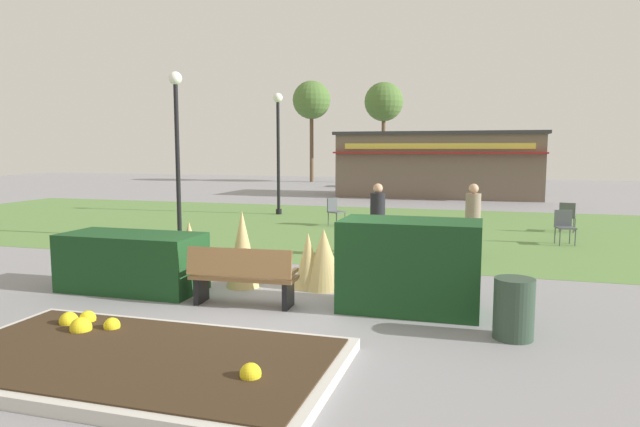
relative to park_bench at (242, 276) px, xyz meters
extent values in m
plane|color=gray|center=(0.63, 0.13, -0.48)|extent=(80.00, 80.00, 0.00)
cube|color=#5B8442|center=(0.63, 9.30, -0.48)|extent=(36.00, 12.00, 0.01)
cube|color=beige|center=(-0.13, -2.65, -0.41)|extent=(4.64, 2.57, 0.14)
cube|color=#382819|center=(-0.13, -2.65, -0.34)|extent=(4.40, 2.33, 0.04)
sphere|color=yellow|center=(1.38, -2.88, -0.29)|extent=(0.23, 0.23, 0.23)
sphere|color=yellow|center=(-1.30, -2.13, -0.29)|extent=(0.28, 0.28, 0.28)
sphere|color=yellow|center=(-1.65, -1.93, -0.29)|extent=(0.25, 0.25, 0.25)
sphere|color=yellow|center=(-0.97, -1.94, -0.29)|extent=(0.21, 0.21, 0.21)
sphere|color=yellow|center=(-1.48, -1.77, -0.29)|extent=(0.22, 0.22, 0.22)
cube|color=olive|center=(0.00, 0.07, -0.03)|extent=(1.73, 0.59, 0.06)
cube|color=olive|center=(0.01, -0.15, 0.25)|extent=(1.70, 0.24, 0.44)
cube|color=black|center=(-0.73, 0.02, -0.26)|extent=(0.11, 0.44, 0.45)
cube|color=black|center=(0.72, 0.12, -0.26)|extent=(0.11, 0.44, 0.45)
cube|color=olive|center=(-0.81, 0.01, 0.09)|extent=(0.09, 0.44, 0.06)
cube|color=olive|center=(0.80, 0.12, 0.09)|extent=(0.09, 0.44, 0.06)
cube|color=#19421E|center=(-2.27, 0.38, 0.02)|extent=(2.46, 1.10, 1.00)
cube|color=#19421E|center=(2.55, 0.53, 0.22)|extent=(2.10, 1.10, 1.40)
cone|color=tan|center=(0.92, 1.45, 0.06)|extent=(0.75, 0.75, 1.08)
cone|color=tan|center=(-0.50, 1.14, 0.21)|extent=(0.59, 0.59, 1.39)
cone|color=tan|center=(-1.93, 1.79, 0.05)|extent=(0.60, 0.60, 1.06)
cone|color=tan|center=(0.65, 1.38, 0.02)|extent=(0.53, 0.53, 1.01)
cylinder|color=black|center=(-4.45, 5.70, -0.38)|extent=(0.22, 0.22, 0.20)
cylinder|color=black|center=(-4.45, 5.70, 1.62)|extent=(0.12, 0.12, 4.19)
sphere|color=white|center=(-4.45, 5.70, 3.87)|extent=(0.36, 0.36, 0.36)
cylinder|color=black|center=(-3.86, 11.93, -0.38)|extent=(0.22, 0.22, 0.20)
cylinder|color=black|center=(-3.86, 11.93, 1.62)|extent=(0.12, 0.12, 4.19)
sphere|color=white|center=(-3.86, 11.93, 3.87)|extent=(0.36, 0.36, 0.36)
cylinder|color=#2D4233|center=(4.03, -0.41, -0.08)|extent=(0.52, 0.52, 0.80)
cube|color=#6B5B4C|center=(1.30, 21.81, 1.10)|extent=(10.04, 3.98, 3.17)
cube|color=#333338|center=(1.30, 21.81, 2.77)|extent=(10.34, 4.28, 0.16)
cube|color=maroon|center=(1.30, 19.64, 1.80)|extent=(10.14, 0.36, 0.08)
cube|color=#D8CC4C|center=(1.30, 19.80, 2.12)|extent=(9.04, 0.04, 0.28)
cube|color=#4C5156|center=(5.65, 7.57, -0.03)|extent=(0.52, 0.52, 0.04)
cube|color=#4C5156|center=(5.61, 7.77, 0.19)|extent=(0.44, 0.13, 0.44)
cylinder|color=#4C5156|center=(5.51, 7.35, -0.26)|extent=(0.03, 0.03, 0.45)
cylinder|color=#4C5156|center=(5.88, 7.43, -0.26)|extent=(0.03, 0.03, 0.45)
cylinder|color=#4C5156|center=(5.43, 7.72, -0.26)|extent=(0.03, 0.03, 0.45)
cylinder|color=#4C5156|center=(5.80, 7.80, -0.26)|extent=(0.03, 0.03, 0.45)
cube|color=#4C5156|center=(6.03, 10.09, -0.03)|extent=(0.53, 0.53, 0.04)
cube|color=#4C5156|center=(5.98, 9.89, 0.19)|extent=(0.44, 0.14, 0.44)
cylinder|color=#4C5156|center=(6.26, 10.23, -0.26)|extent=(0.03, 0.03, 0.45)
cylinder|color=#4C5156|center=(5.89, 10.32, -0.26)|extent=(0.03, 0.03, 0.45)
cylinder|color=#4C5156|center=(6.17, 9.86, -0.26)|extent=(0.03, 0.03, 0.45)
cylinder|color=#4C5156|center=(5.80, 9.95, -0.26)|extent=(0.03, 0.03, 0.45)
cube|color=#4C5156|center=(-0.93, 9.42, -0.03)|extent=(0.60, 0.60, 0.04)
cube|color=#4C5156|center=(-1.10, 9.52, 0.19)|extent=(0.25, 0.41, 0.44)
cylinder|color=#4C5156|center=(-0.85, 9.16, -0.26)|extent=(0.03, 0.03, 0.45)
cylinder|color=#4C5156|center=(-0.67, 9.50, -0.26)|extent=(0.03, 0.03, 0.45)
cylinder|color=#4C5156|center=(-1.19, 9.34, -0.26)|extent=(0.03, 0.03, 0.45)
cylinder|color=#4C5156|center=(-1.00, 9.68, -0.26)|extent=(0.03, 0.03, 0.45)
cylinder|color=#23232D|center=(3.38, 5.15, -0.06)|extent=(0.28, 0.28, 0.85)
cylinder|color=gray|center=(3.38, 5.15, 0.68)|extent=(0.34, 0.34, 0.62)
sphere|color=tan|center=(3.38, 5.15, 1.10)|extent=(0.22, 0.22, 0.22)
cylinder|color=#23232D|center=(1.29, 4.64, -0.06)|extent=(0.28, 0.28, 0.85)
cylinder|color=black|center=(1.29, 4.64, 0.68)|extent=(0.34, 0.34, 0.62)
sphere|color=tan|center=(1.29, 4.64, 1.10)|extent=(0.22, 0.22, 0.22)
cube|color=#2D6638|center=(-2.79, 28.20, 0.07)|extent=(4.35, 2.18, 0.60)
cube|color=black|center=(-2.94, 28.19, 0.50)|extent=(2.45, 1.79, 0.44)
cylinder|color=black|center=(-1.58, 29.24, -0.16)|extent=(0.66, 0.28, 0.64)
cylinder|color=black|center=(-1.41, 27.40, -0.16)|extent=(0.66, 0.28, 0.64)
cylinder|color=black|center=(-4.17, 29.00, -0.16)|extent=(0.66, 0.28, 0.64)
cylinder|color=black|center=(-4.00, 27.16, -0.16)|extent=(0.66, 0.28, 0.64)
cylinder|color=brown|center=(-8.85, 32.29, 2.00)|extent=(0.28, 0.28, 4.95)
sphere|color=#4C7233|center=(-8.85, 32.29, 5.57)|extent=(2.80, 2.80, 2.80)
cylinder|color=brown|center=(-3.56, 32.84, 1.89)|extent=(0.28, 0.28, 4.75)
sphere|color=#4C7233|center=(-3.56, 32.84, 5.37)|extent=(2.80, 2.80, 2.80)
camera|label=1|loc=(3.61, -7.97, 1.99)|focal=31.57mm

